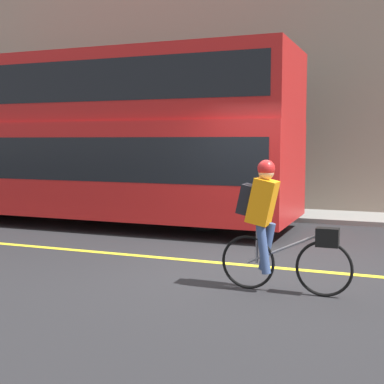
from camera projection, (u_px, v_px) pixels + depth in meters
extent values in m
plane|color=#232326|center=(246.00, 268.00, 7.68)|extent=(80.00, 80.00, 0.00)
cube|color=yellow|center=(250.00, 265.00, 7.84)|extent=(50.00, 0.14, 0.01)
cube|color=gray|center=(308.00, 216.00, 12.67)|extent=(60.00, 1.68, 0.11)
cube|color=gray|center=(318.00, 55.00, 13.21)|extent=(60.00, 0.30, 7.89)
cylinder|color=black|center=(205.00, 208.00, 10.88)|extent=(0.92, 0.30, 0.92)
cube|color=#B21919|center=(80.00, 167.00, 11.88)|extent=(9.51, 2.54, 1.92)
cube|color=black|center=(80.00, 157.00, 11.86)|extent=(9.13, 2.56, 0.85)
cube|color=#B21919|center=(79.00, 91.00, 11.72)|extent=(9.51, 2.44, 1.41)
cube|color=black|center=(79.00, 88.00, 11.71)|extent=(9.13, 2.46, 0.79)
torus|color=black|center=(324.00, 269.00, 6.26)|extent=(0.67, 0.04, 0.67)
torus|color=black|center=(248.00, 262.00, 6.59)|extent=(0.67, 0.04, 0.67)
cylinder|color=slate|center=(285.00, 248.00, 6.40)|extent=(0.93, 0.03, 0.46)
cylinder|color=slate|center=(257.00, 243.00, 6.53)|extent=(0.03, 0.03, 0.49)
cube|color=black|center=(327.00, 237.00, 6.21)|extent=(0.26, 0.16, 0.22)
cube|color=orange|center=(263.00, 201.00, 6.46)|extent=(0.37, 0.32, 0.58)
cube|color=black|center=(247.00, 199.00, 6.53)|extent=(0.21, 0.26, 0.38)
cylinder|color=#384C7A|center=(267.00, 246.00, 6.58)|extent=(0.21, 0.11, 0.60)
cylinder|color=#384C7A|center=(263.00, 249.00, 6.41)|extent=(0.19, 0.11, 0.60)
sphere|color=tan|center=(266.00, 172.00, 6.41)|extent=(0.19, 0.19, 0.19)
sphere|color=red|center=(266.00, 169.00, 6.40)|extent=(0.21, 0.21, 0.21)
cylinder|color=#515156|center=(95.00, 188.00, 14.66)|extent=(0.51, 0.51, 0.87)
cylinder|color=#59595B|center=(193.00, 162.00, 13.54)|extent=(0.07, 0.07, 2.36)
cube|color=red|center=(193.00, 124.00, 13.40)|extent=(0.36, 0.02, 0.36)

